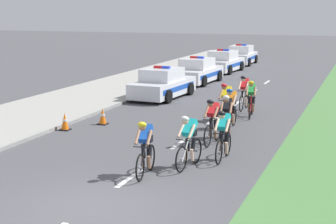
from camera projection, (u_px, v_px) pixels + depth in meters
name	position (u px, v px, depth m)	size (l,w,h in m)	color
ground_plane	(88.00, 207.00, 12.19)	(160.00, 160.00, 0.00)	#4C4C51
sidewalk_slab	(94.00, 95.00, 27.57)	(4.87, 60.00, 0.12)	#A3A099
kerb_edge	(136.00, 97.00, 26.76)	(0.16, 60.00, 0.13)	#9E9E99
lane_markings_centre	(213.00, 120.00, 21.63)	(0.14, 25.60, 0.01)	white
cyclist_lead	(145.00, 147.00, 14.35)	(0.45, 1.72, 1.56)	black
cyclist_second	(189.00, 140.00, 15.08)	(0.45, 1.72, 1.56)	black
cyclist_third	(223.00, 134.00, 15.82)	(0.42, 1.72, 1.56)	black
cyclist_fourth	(213.00, 121.00, 17.72)	(0.43, 1.72, 1.56)	black
cyclist_fifth	(227.00, 116.00, 18.54)	(0.45, 1.72, 1.56)	black
cyclist_sixth	(231.00, 108.00, 20.02)	(0.42, 1.72, 1.56)	black
cyclist_seventh	(226.00, 101.00, 21.35)	(0.44, 1.72, 1.56)	black
cyclist_eighth	(244.00, 92.00, 23.70)	(0.42, 1.72, 1.56)	black
cyclist_ninth	(251.00, 98.00, 22.13)	(0.46, 1.72, 1.56)	black
police_car_nearest	(163.00, 84.00, 26.89)	(2.24, 4.52, 1.59)	silver
police_car_second	(197.00, 72.00, 32.19)	(2.20, 4.50, 1.59)	white
police_car_third	(223.00, 62.00, 37.74)	(2.22, 4.51, 1.59)	white
police_car_furthest	(241.00, 56.00, 42.85)	(2.04, 4.42, 1.59)	white
traffic_cone_near	(65.00, 122.00, 19.83)	(0.36, 0.36, 0.64)	black
traffic_cone_mid	(103.00, 116.00, 20.80)	(0.36, 0.36, 0.64)	black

